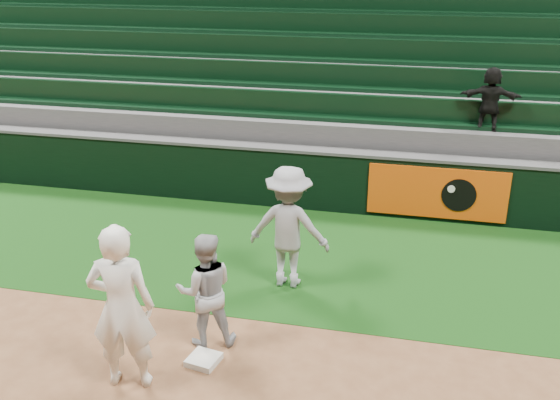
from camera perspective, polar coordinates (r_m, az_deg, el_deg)
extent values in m
plane|color=brown|center=(8.45, -7.41, -13.66)|extent=(70.00, 70.00, 0.00)
cube|color=black|center=(10.90, -2.05, -4.74)|extent=(36.00, 4.20, 0.01)
cube|color=silver|center=(8.25, -6.99, -14.29)|extent=(0.43, 0.43, 0.08)
imported|color=white|center=(7.54, -14.27, -9.49)|extent=(0.85, 0.65, 2.10)
imported|color=#A2A5AD|center=(8.22, -6.83, -8.19)|extent=(0.94, 0.84, 1.59)
imported|color=#90939C|center=(9.47, 0.80, -2.51)|extent=(1.28, 0.77, 1.93)
cube|color=black|center=(12.63, 0.47, 2.06)|extent=(36.00, 0.35, 1.20)
cube|color=#D84C0A|center=(12.20, 14.16, 0.63)|extent=(2.60, 0.05, 1.00)
cylinder|color=black|center=(12.19, 16.03, 0.42)|extent=(0.64, 0.02, 0.64)
cylinder|color=white|center=(12.12, 15.39, 0.98)|extent=(0.14, 0.02, 0.14)
cube|color=#424244|center=(12.43, 0.48, 4.75)|extent=(36.00, 0.40, 0.06)
cube|color=#3E3E41|center=(13.23, 1.15, 4.02)|extent=(36.00, 0.85, 1.65)
cube|color=black|center=(13.18, 1.42, 8.80)|extent=(36.00, 0.14, 0.50)
cube|color=black|center=(13.07, 1.26, 7.74)|extent=(36.00, 0.45, 0.08)
cube|color=#3E3E41|center=(13.96, 1.88, 5.95)|extent=(36.00, 0.85, 2.10)
cube|color=black|center=(13.91, 2.15, 11.38)|extent=(36.00, 0.14, 0.50)
cube|color=black|center=(13.78, 2.00, 10.40)|extent=(36.00, 0.45, 0.08)
cube|color=#3E3E41|center=(14.71, 2.54, 7.68)|extent=(36.00, 0.85, 2.55)
cube|color=black|center=(14.66, 2.83, 13.70)|extent=(36.00, 0.14, 0.50)
cube|color=black|center=(14.52, 2.69, 12.79)|extent=(36.00, 0.45, 0.08)
cube|color=#3E3E41|center=(15.47, 3.14, 9.24)|extent=(36.00, 0.85, 3.00)
cube|color=black|center=(15.43, 3.44, 15.79)|extent=(36.00, 0.14, 0.50)
cube|color=black|center=(15.29, 3.32, 14.94)|extent=(36.00, 0.45, 0.08)
cube|color=#3E3E41|center=(16.24, 3.68, 10.65)|extent=(36.00, 0.85, 3.45)
cube|color=black|center=(16.23, 4.01, 17.67)|extent=(36.00, 0.14, 0.50)
cube|color=black|center=(16.08, 3.89, 16.89)|extent=(36.00, 0.45, 0.08)
cube|color=#3E3E41|center=(17.03, 4.18, 11.93)|extent=(36.00, 0.85, 3.90)
cube|color=#3E3E41|center=(17.82, 4.64, 13.10)|extent=(36.00, 0.85, 4.35)
imported|color=black|center=(12.63, 18.68, 8.76)|extent=(1.16, 0.46, 1.22)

